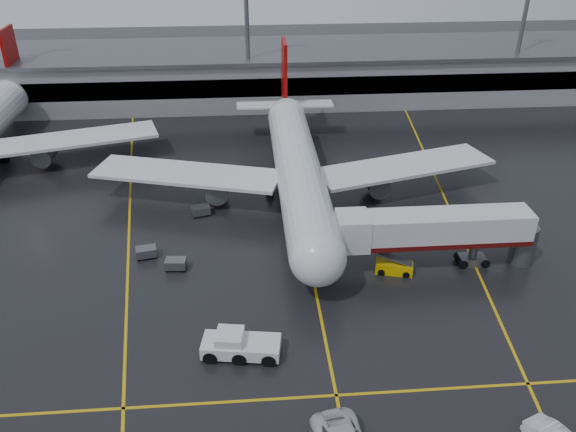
{
  "coord_description": "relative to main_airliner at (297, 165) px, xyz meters",
  "views": [
    {
      "loc": [
        -5.98,
        -52.2,
        32.73
      ],
      "look_at": [
        -2.0,
        -2.0,
        4.0
      ],
      "focal_mm": 36.13,
      "sensor_mm": 36.0,
      "label": 1
    }
  ],
  "objects": [
    {
      "name": "jet_bridge",
      "position": [
        11.87,
        -15.7,
        -0.28
      ],
      "size": [
        19.9,
        3.4,
        6.05
      ],
      "color": "silver",
      "rests_on": "ground"
    },
    {
      "name": "apron_line_stop",
      "position": [
        0.0,
        -31.7,
        -4.2
      ],
      "size": [
        60.0,
        0.25,
        0.02
      ],
      "primitive_type": "cube",
      "color": "gold",
      "rests_on": "ground"
    },
    {
      "name": "apron_line_right",
      "position": [
        18.0,
        0.3,
        -4.2
      ],
      "size": [
        7.57,
        69.64,
        0.02
      ],
      "primitive_type": "cube",
      "rotation": [
        0.0,
        0.0,
        -0.1
      ],
      "color": "gold",
      "rests_on": "ground"
    },
    {
      "name": "main_airliner",
      "position": [
        0.0,
        0.0,
        0.0
      ],
      "size": [
        48.8,
        45.6,
        14.1
      ],
      "color": "silver",
      "rests_on": "ground"
    },
    {
      "name": "light_mast_right",
      "position": [
        40.0,
        32.3,
        10.27
      ],
      "size": [
        3.0,
        1.2,
        25.45
      ],
      "color": "#595B60",
      "rests_on": "ground"
    },
    {
      "name": "apron_line_centre",
      "position": [
        0.0,
        -9.7,
        -4.2
      ],
      "size": [
        0.25,
        90.0,
        0.02
      ],
      "primitive_type": "cube",
      "color": "gold",
      "rests_on": "ground"
    },
    {
      "name": "apron_line_left",
      "position": [
        -20.0,
        0.3,
        -4.2
      ],
      "size": [
        9.99,
        69.35,
        0.02
      ],
      "primitive_type": "cube",
      "rotation": [
        0.0,
        0.0,
        0.14
      ],
      "color": "gold",
      "rests_on": "ground"
    },
    {
      "name": "belt_loader",
      "position": [
        7.95,
        -16.53,
        -3.66
      ],
      "size": [
        3.81,
        2.41,
        2.25
      ],
      "color": "#D7A903",
      "rests_on": "ground"
    },
    {
      "name": "ground",
      "position": [
        0.0,
        -9.7,
        -4.21
      ],
      "size": [
        220.0,
        220.0,
        0.0
      ],
      "primitive_type": "plane",
      "color": "black",
      "rests_on": "ground"
    },
    {
      "name": "terminal",
      "position": [
        0.0,
        38.23,
        0.11
      ],
      "size": [
        122.0,
        19.0,
        8.6
      ],
      "color": "gray",
      "rests_on": "ground"
    },
    {
      "name": "pushback_tractor",
      "position": [
        -7.12,
        -26.73,
        -3.32
      ],
      "size": [
        6.52,
        3.49,
        2.22
      ],
      "color": "silver",
      "rests_on": "ground"
    },
    {
      "name": "baggage_cart_c",
      "position": [
        -11.34,
        -3.69,
        -3.58
      ],
      "size": [
        2.28,
        1.79,
        1.12
      ],
      "color": "#595B60",
      "rests_on": "ground"
    },
    {
      "name": "baggage_cart_a",
      "position": [
        -13.23,
        -14.32,
        -3.58
      ],
      "size": [
        2.09,
        1.45,
        1.12
      ],
      "color": "#595B60",
      "rests_on": "ground"
    },
    {
      "name": "baggage_cart_b",
      "position": [
        -16.39,
        -11.96,
        -3.58
      ],
      "size": [
        2.2,
        1.64,
        1.12
      ],
      "color": "#595B60",
      "rests_on": "ground"
    },
    {
      "name": "light_mast_mid",
      "position": [
        -5.0,
        32.3,
        10.27
      ],
      "size": [
        3.0,
        1.2,
        25.45
      ],
      "color": "#595B60",
      "rests_on": "ground"
    }
  ]
}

